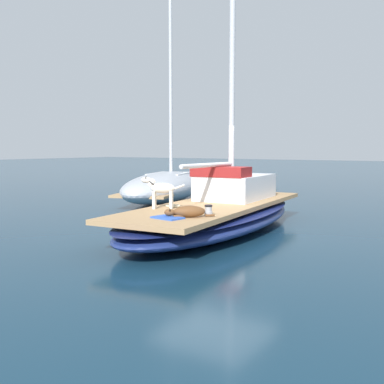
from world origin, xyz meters
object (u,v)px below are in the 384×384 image
(coiled_rope, at_px, (173,206))
(deck_winch, at_px, (208,211))
(dog_brown, at_px, (187,212))
(deck_towel, at_px, (168,218))
(dog_white, at_px, (161,189))
(sailboat_main, at_px, (215,217))
(moored_boat_port_side, at_px, (166,186))

(coiled_rope, bearing_deg, deck_winch, -27.95)
(dog_brown, xyz_separation_m, deck_towel, (-0.23, -0.32, -0.09))
(dog_brown, bearing_deg, dog_white, 149.23)
(dog_brown, height_order, deck_winch, dog_brown)
(sailboat_main, bearing_deg, coiled_rope, -114.64)
(sailboat_main, relative_size, moored_boat_port_side, 0.90)
(deck_towel, distance_m, moored_boat_port_side, 8.33)
(sailboat_main, height_order, deck_winch, deck_winch)
(deck_towel, relative_size, moored_boat_port_side, 0.07)
(deck_winch, height_order, moored_boat_port_side, moored_boat_port_side)
(dog_brown, xyz_separation_m, deck_winch, (0.23, 0.39, -0.01))
(sailboat_main, bearing_deg, dog_brown, -73.24)
(dog_white, xyz_separation_m, moored_boat_port_side, (-4.08, 5.67, -0.51))
(sailboat_main, bearing_deg, moored_boat_port_side, 137.36)
(dog_white, xyz_separation_m, deck_towel, (0.91, -1.00, -0.41))
(sailboat_main, xyz_separation_m, deck_towel, (0.42, -2.46, 0.34))
(deck_towel, bearing_deg, dog_brown, 54.55)
(dog_white, distance_m, dog_brown, 1.36)
(dog_white, height_order, deck_winch, dog_white)
(coiled_rope, bearing_deg, sailboat_main, 65.36)
(dog_white, relative_size, deck_towel, 1.55)
(dog_brown, relative_size, deck_towel, 1.39)
(deck_winch, distance_m, deck_towel, 0.84)
(deck_winch, bearing_deg, moored_boat_port_side, 132.39)
(dog_white, relative_size, moored_boat_port_side, 0.11)
(deck_towel, bearing_deg, deck_winch, 57.25)
(dog_white, xyz_separation_m, deck_winch, (1.37, -0.29, -0.32))
(coiled_rope, bearing_deg, deck_towel, -57.76)
(coiled_rope, bearing_deg, dog_brown, -44.50)
(sailboat_main, distance_m, deck_winch, 2.00)
(moored_boat_port_side, bearing_deg, deck_towel, -53.18)
(dog_brown, distance_m, deck_winch, 0.45)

